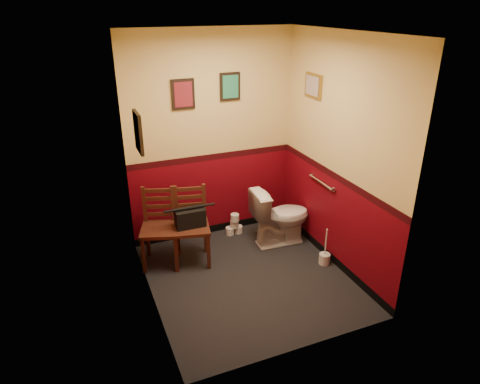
# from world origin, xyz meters

# --- Properties ---
(floor) EXTENTS (2.20, 2.40, 0.00)m
(floor) POSITION_xyz_m (0.00, 0.00, 0.00)
(floor) COLOR black
(floor) RESTS_ON ground
(ceiling) EXTENTS (2.20, 2.40, 0.00)m
(ceiling) POSITION_xyz_m (0.00, 0.00, 2.70)
(ceiling) COLOR silver
(ceiling) RESTS_ON ground
(wall_back) EXTENTS (2.20, 0.00, 2.70)m
(wall_back) POSITION_xyz_m (0.00, 1.20, 1.35)
(wall_back) COLOR #5F050F
(wall_back) RESTS_ON ground
(wall_front) EXTENTS (2.20, 0.00, 2.70)m
(wall_front) POSITION_xyz_m (0.00, -1.20, 1.35)
(wall_front) COLOR #5F050F
(wall_front) RESTS_ON ground
(wall_left) EXTENTS (0.00, 2.40, 2.70)m
(wall_left) POSITION_xyz_m (-1.10, 0.00, 1.35)
(wall_left) COLOR #5F050F
(wall_left) RESTS_ON ground
(wall_right) EXTENTS (0.00, 2.40, 2.70)m
(wall_right) POSITION_xyz_m (1.10, 0.00, 1.35)
(wall_right) COLOR #5F050F
(wall_right) RESTS_ON ground
(grab_bar) EXTENTS (0.05, 0.56, 0.06)m
(grab_bar) POSITION_xyz_m (1.07, 0.25, 0.95)
(grab_bar) COLOR silver
(grab_bar) RESTS_ON wall_right
(framed_print_back_a) EXTENTS (0.28, 0.04, 0.36)m
(framed_print_back_a) POSITION_xyz_m (-0.35, 1.18, 1.95)
(framed_print_back_a) COLOR black
(framed_print_back_a) RESTS_ON wall_back
(framed_print_back_b) EXTENTS (0.26, 0.04, 0.34)m
(framed_print_back_b) POSITION_xyz_m (0.25, 1.18, 2.00)
(framed_print_back_b) COLOR black
(framed_print_back_b) RESTS_ON wall_back
(framed_print_left) EXTENTS (0.04, 0.30, 0.38)m
(framed_print_left) POSITION_xyz_m (-1.08, 0.10, 1.85)
(framed_print_left) COLOR black
(framed_print_left) RESTS_ON wall_left
(framed_print_right) EXTENTS (0.04, 0.34, 0.28)m
(framed_print_right) POSITION_xyz_m (1.08, 0.60, 2.05)
(framed_print_right) COLOR olive
(framed_print_right) RESTS_ON wall_right
(toilet) EXTENTS (0.80, 0.47, 0.76)m
(toilet) POSITION_xyz_m (0.72, 0.60, 0.38)
(toilet) COLOR white
(toilet) RESTS_ON floor
(toilet_brush) EXTENTS (0.13, 0.13, 0.48)m
(toilet_brush) POSITION_xyz_m (0.99, -0.07, 0.08)
(toilet_brush) COLOR silver
(toilet_brush) RESTS_ON floor
(chair_left) EXTENTS (0.56, 0.56, 0.95)m
(chair_left) POSITION_xyz_m (-0.84, 0.73, 0.48)
(chair_left) COLOR #4B2316
(chair_left) RESTS_ON floor
(chair_right) EXTENTS (0.53, 0.53, 0.95)m
(chair_right) POSITION_xyz_m (-0.49, 0.64, 0.48)
(chair_right) COLOR #4B2316
(chair_right) RESTS_ON floor
(handbag) EXTENTS (0.35, 0.18, 0.26)m
(handbag) POSITION_xyz_m (-0.50, 0.60, 0.61)
(handbag) COLOR black
(handbag) RESTS_ON chair_right
(tp_stack) EXTENTS (0.24, 0.15, 0.31)m
(tp_stack) POSITION_xyz_m (0.24, 1.04, 0.13)
(tp_stack) COLOR silver
(tp_stack) RESTS_ON floor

